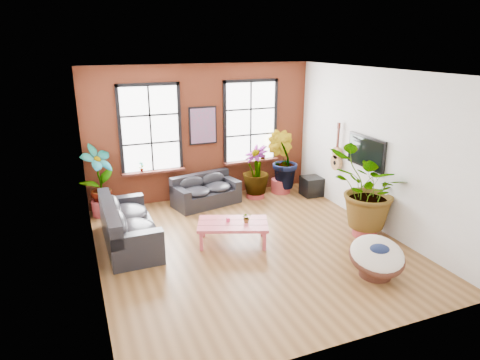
% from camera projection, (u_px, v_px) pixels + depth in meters
% --- Properties ---
extents(room, '(6.04, 6.54, 3.54)m').
position_uv_depth(room, '(249.00, 163.00, 8.43)').
color(room, brown).
rests_on(room, ground).
extents(sofa_back, '(1.82, 1.17, 0.77)m').
position_uv_depth(sofa_back, '(205.00, 191.00, 11.01)').
color(sofa_back, black).
rests_on(sofa_back, ground).
extents(sofa_left, '(0.99, 2.33, 0.92)m').
position_uv_depth(sofa_left, '(126.00, 226.00, 8.78)').
color(sofa_left, black).
rests_on(sofa_left, ground).
extents(coffee_table, '(1.63, 1.28, 0.55)m').
position_uv_depth(coffee_table, '(233.00, 225.00, 8.84)').
color(coffee_table, '#C34654').
rests_on(coffee_table, ground).
extents(papasan_chair, '(1.21, 1.22, 0.74)m').
position_uv_depth(papasan_chair, '(377.00, 257.00, 7.60)').
color(papasan_chair, '#52291D').
rests_on(papasan_chair, ground).
extents(poster, '(0.74, 0.06, 0.98)m').
position_uv_depth(poster, '(203.00, 126.00, 11.05)').
color(poster, black).
rests_on(poster, room).
extents(tv_wall_unit, '(0.13, 1.86, 1.20)m').
position_uv_depth(tv_wall_unit, '(357.00, 154.00, 9.93)').
color(tv_wall_unit, black).
rests_on(tv_wall_unit, room).
extents(media_box, '(0.63, 0.53, 0.51)m').
position_uv_depth(media_box, '(313.00, 186.00, 11.69)').
color(media_box, black).
rests_on(media_box, ground).
extents(pot_back_left, '(0.65, 0.65, 0.37)m').
position_uv_depth(pot_back_left, '(103.00, 208.00, 10.36)').
color(pot_back_left, '#A43537').
rests_on(pot_back_left, ground).
extents(pot_back_right, '(0.61, 0.61, 0.39)m').
position_uv_depth(pot_back_right, '(281.00, 186.00, 11.92)').
color(pot_back_right, '#A43537').
rests_on(pot_back_right, ground).
extents(pot_right_wall, '(0.64, 0.64, 0.39)m').
position_uv_depth(pot_right_wall, '(365.00, 227.00, 9.27)').
color(pot_right_wall, '#A43537').
rests_on(pot_right_wall, ground).
extents(pot_mid, '(0.56, 0.56, 0.36)m').
position_uv_depth(pot_mid, '(255.00, 191.00, 11.53)').
color(pot_mid, '#A43537').
rests_on(pot_mid, ground).
extents(floor_plant_back_left, '(1.01, 0.97, 1.60)m').
position_uv_depth(floor_plant_back_left, '(99.00, 177.00, 10.15)').
color(floor_plant_back_left, '#114122').
rests_on(floor_plant_back_left, ground).
extents(floor_plant_back_right, '(1.07, 1.10, 1.56)m').
position_uv_depth(floor_plant_back_right, '(282.00, 160.00, 11.71)').
color(floor_plant_back_right, '#114122').
rests_on(floor_plant_back_right, ground).
extents(floor_plant_right_wall, '(1.88, 1.73, 1.76)m').
position_uv_depth(floor_plant_right_wall, '(368.00, 190.00, 9.01)').
color(floor_plant_right_wall, '#114122').
rests_on(floor_plant_right_wall, ground).
extents(floor_plant_mid, '(0.85, 0.85, 1.30)m').
position_uv_depth(floor_plant_mid, '(256.00, 170.00, 11.32)').
color(floor_plant_mid, '#114122').
rests_on(floor_plant_mid, ground).
extents(table_plant, '(0.22, 0.20, 0.22)m').
position_uv_depth(table_plant, '(247.00, 218.00, 8.80)').
color(table_plant, '#114122').
rests_on(table_plant, coffee_table).
extents(sill_plant_left, '(0.17, 0.17, 0.27)m').
position_uv_depth(sill_plant_left, '(141.00, 167.00, 10.70)').
color(sill_plant_left, '#114122').
rests_on(sill_plant_left, room).
extents(sill_plant_right, '(0.19, 0.19, 0.27)m').
position_uv_depth(sill_plant_right, '(263.00, 154.00, 11.88)').
color(sill_plant_right, '#114122').
rests_on(sill_plant_right, room).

